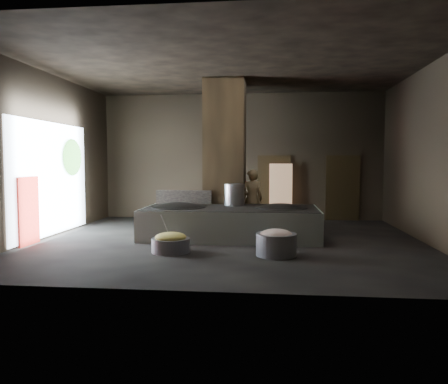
# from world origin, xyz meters

# --- Properties ---
(floor) EXTENTS (10.00, 9.00, 0.10)m
(floor) POSITION_xyz_m (0.00, 0.00, -0.05)
(floor) COLOR black
(floor) RESTS_ON ground
(ceiling) EXTENTS (10.00, 9.00, 0.10)m
(ceiling) POSITION_xyz_m (0.00, 0.00, 4.55)
(ceiling) COLOR black
(ceiling) RESTS_ON back_wall
(back_wall) EXTENTS (10.00, 0.10, 4.50)m
(back_wall) POSITION_xyz_m (0.00, 4.55, 2.25)
(back_wall) COLOR black
(back_wall) RESTS_ON ground
(front_wall) EXTENTS (10.00, 0.10, 4.50)m
(front_wall) POSITION_xyz_m (0.00, -4.55, 2.25)
(front_wall) COLOR black
(front_wall) RESTS_ON ground
(left_wall) EXTENTS (0.10, 9.00, 4.50)m
(left_wall) POSITION_xyz_m (-5.05, 0.00, 2.25)
(left_wall) COLOR black
(left_wall) RESTS_ON ground
(right_wall) EXTENTS (0.10, 9.00, 4.50)m
(right_wall) POSITION_xyz_m (5.05, 0.00, 2.25)
(right_wall) COLOR black
(right_wall) RESTS_ON ground
(pillar) EXTENTS (1.20, 1.20, 4.50)m
(pillar) POSITION_xyz_m (-0.30, 1.90, 2.25)
(pillar) COLOR black
(pillar) RESTS_ON ground
(hearth_platform) EXTENTS (4.72, 2.27, 0.82)m
(hearth_platform) POSITION_xyz_m (0.01, 0.49, 0.41)
(hearth_platform) COLOR silver
(hearth_platform) RESTS_ON ground
(platform_cap) EXTENTS (4.61, 2.21, 0.03)m
(platform_cap) POSITION_xyz_m (0.01, 0.49, 0.82)
(platform_cap) COLOR black
(platform_cap) RESTS_ON hearth_platform
(wok_left) EXTENTS (1.48, 1.48, 0.41)m
(wok_left) POSITION_xyz_m (-1.44, 0.44, 0.75)
(wok_left) COLOR black
(wok_left) RESTS_ON hearth_platform
(wok_left_rim) EXTENTS (1.52, 1.52, 0.05)m
(wok_left_rim) POSITION_xyz_m (-1.44, 0.44, 0.82)
(wok_left_rim) COLOR black
(wok_left_rim) RESTS_ON hearth_platform
(wok_right) EXTENTS (1.38, 1.38, 0.39)m
(wok_right) POSITION_xyz_m (1.36, 0.54, 0.75)
(wok_right) COLOR black
(wok_right) RESTS_ON hearth_platform
(wok_right_rim) EXTENTS (1.41, 1.41, 0.05)m
(wok_right_rim) POSITION_xyz_m (1.36, 0.54, 0.82)
(wok_right_rim) COLOR black
(wok_right_rim) RESTS_ON hearth_platform
(stock_pot) EXTENTS (0.57, 0.57, 0.61)m
(stock_pot) POSITION_xyz_m (0.06, 1.04, 1.13)
(stock_pot) COLOR #95999C
(stock_pot) RESTS_ON hearth_platform
(splash_guard) EXTENTS (1.64, 0.07, 0.41)m
(splash_guard) POSITION_xyz_m (-1.44, 1.24, 1.03)
(splash_guard) COLOR black
(splash_guard) RESTS_ON hearth_platform
(cook) EXTENTS (0.74, 0.55, 1.84)m
(cook) POSITION_xyz_m (0.51, 2.04, 0.92)
(cook) COLOR #94764B
(cook) RESTS_ON ground
(veg_basin) EXTENTS (0.95, 0.95, 0.32)m
(veg_basin) POSITION_xyz_m (-1.18, -1.58, 0.16)
(veg_basin) COLOR slate
(veg_basin) RESTS_ON ground
(veg_fill) EXTENTS (0.72, 0.72, 0.22)m
(veg_fill) POSITION_xyz_m (-1.18, -1.58, 0.35)
(veg_fill) COLOR #88A650
(veg_fill) RESTS_ON veg_basin
(ladle) EXTENTS (0.20, 0.31, 0.62)m
(ladle) POSITION_xyz_m (-1.33, -1.43, 0.55)
(ladle) COLOR #95999C
(ladle) RESTS_ON veg_basin
(meat_basin) EXTENTS (0.99, 0.99, 0.49)m
(meat_basin) POSITION_xyz_m (1.22, -1.68, 0.25)
(meat_basin) COLOR slate
(meat_basin) RESTS_ON ground
(meat_fill) EXTENTS (0.74, 0.74, 0.28)m
(meat_fill) POSITION_xyz_m (1.22, -1.68, 0.45)
(meat_fill) COLOR tan
(meat_fill) RESTS_ON meat_basin
(doorway_near) EXTENTS (1.18, 0.08, 2.38)m
(doorway_near) POSITION_xyz_m (1.20, 4.45, 1.10)
(doorway_near) COLOR black
(doorway_near) RESTS_ON ground
(doorway_near_glow) EXTENTS (0.80, 0.04, 1.90)m
(doorway_near_glow) POSITION_xyz_m (1.43, 4.21, 1.05)
(doorway_near_glow) COLOR #8C6647
(doorway_near_glow) RESTS_ON ground
(doorway_far) EXTENTS (1.18, 0.08, 2.38)m
(doorway_far) POSITION_xyz_m (3.60, 4.45, 1.10)
(doorway_far) COLOR black
(doorway_far) RESTS_ON ground
(doorway_far_glow) EXTENTS (0.89, 0.04, 2.11)m
(doorway_far_glow) POSITION_xyz_m (3.60, 4.63, 1.05)
(doorway_far_glow) COLOR #8C6647
(doorway_far_glow) RESTS_ON ground
(left_opening) EXTENTS (0.04, 4.20, 3.10)m
(left_opening) POSITION_xyz_m (-4.95, 0.20, 1.60)
(left_opening) COLOR white
(left_opening) RESTS_ON ground
(pavilion_sliver) EXTENTS (0.05, 0.90, 1.70)m
(pavilion_sliver) POSITION_xyz_m (-4.88, -1.10, 0.85)
(pavilion_sliver) COLOR maroon
(pavilion_sliver) RESTS_ON ground
(tree_silhouette) EXTENTS (0.28, 1.10, 1.10)m
(tree_silhouette) POSITION_xyz_m (-4.85, 1.30, 2.20)
(tree_silhouette) COLOR #194714
(tree_silhouette) RESTS_ON left_opening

